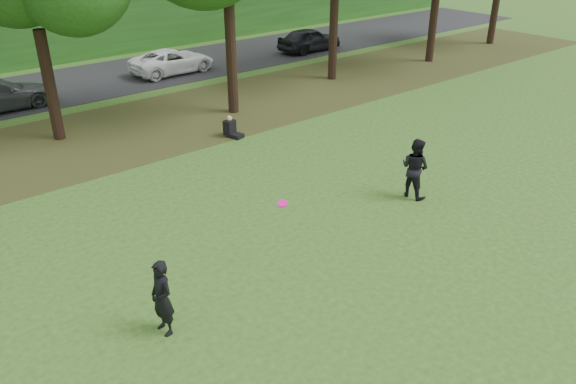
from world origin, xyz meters
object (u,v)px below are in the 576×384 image
Objects in this scene: frisbee at (282,203)px; seated_person at (231,129)px; player_left at (162,298)px; player_right at (415,168)px.

seated_person is (3.78, 7.87, -1.23)m from frisbee.
seated_person is at bearing 134.18° from player_left.
player_left is 8.91m from player_right.
frisbee is at bearing 95.09° from player_left.
player_right is at bearing 90.33° from player_left.
player_right is 2.24× the size of seated_person.
seated_person is at bearing 5.14° from player_right.
player_left is 0.91× the size of player_right.
seated_person is (-1.45, 7.72, -0.62)m from player_right.
frisbee is (-5.24, -0.15, 0.61)m from player_right.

